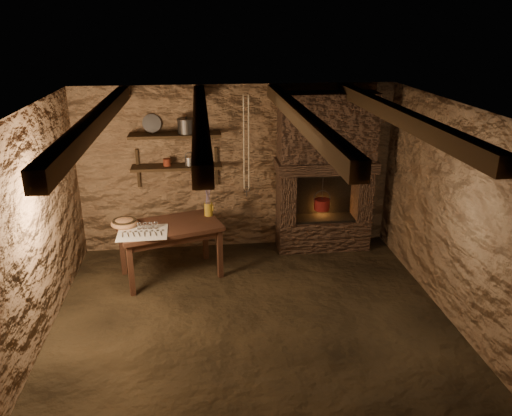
{
  "coord_description": "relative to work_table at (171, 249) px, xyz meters",
  "views": [
    {
      "loc": [
        -0.5,
        -4.94,
        3.23
      ],
      "look_at": [
        0.15,
        0.9,
        1.0
      ],
      "focal_mm": 35.0,
      "sensor_mm": 36.0,
      "label": 1
    }
  ],
  "objects": [
    {
      "name": "beam_far_left",
      "position": [
        -0.54,
        -1.11,
        1.91
      ],
      "size": [
        0.14,
        3.95,
        0.16
      ],
      "primitive_type": "cube",
      "color": "black",
      "rests_on": "ceiling"
    },
    {
      "name": "back_wall",
      "position": [
        0.96,
        0.89,
        0.8
      ],
      "size": [
        4.5,
        0.04,
        2.4
      ],
      "primitive_type": "cube",
      "color": "brown",
      "rests_on": "floor"
    },
    {
      "name": "linen_cloth",
      "position": [
        -0.31,
        -0.23,
        0.34
      ],
      "size": [
        0.62,
        0.51,
        0.01
      ],
      "primitive_type": "cube",
      "rotation": [
        0.0,
        0.0,
        0.02
      ],
      "color": "beige",
      "rests_on": "work_table"
    },
    {
      "name": "work_table",
      "position": [
        0.0,
        0.0,
        0.0
      ],
      "size": [
        1.45,
        1.09,
        0.74
      ],
      "rotation": [
        0.0,
        0.0,
        0.3
      ],
      "color": "black",
      "rests_on": "floor"
    },
    {
      "name": "wooden_bowl",
      "position": [
        -0.56,
        0.01,
        0.38
      ],
      "size": [
        0.35,
        0.35,
        0.12
      ],
      "primitive_type": "ellipsoid",
      "rotation": [
        0.0,
        0.0,
        0.0
      ],
      "color": "brown",
      "rests_on": "work_table"
    },
    {
      "name": "beam_far_right",
      "position": [
        2.46,
        -1.11,
        1.91
      ],
      "size": [
        0.14,
        3.95,
        0.16
      ],
      "primitive_type": "cube",
      "color": "black",
      "rests_on": "ceiling"
    },
    {
      "name": "ceiling",
      "position": [
        0.96,
        -1.11,
        2.0
      ],
      "size": [
        4.5,
        4.0,
        0.04
      ],
      "primitive_type": "cube",
      "color": "black",
      "rests_on": "back_wall"
    },
    {
      "name": "shelf_upper",
      "position": [
        0.11,
        0.73,
        1.35
      ],
      "size": [
        1.25,
        0.3,
        0.04
      ],
      "primitive_type": "cube",
      "color": "black",
      "rests_on": "back_wall"
    },
    {
      "name": "right_wall",
      "position": [
        3.21,
        -1.11,
        0.8
      ],
      "size": [
        0.04,
        4.0,
        2.4
      ],
      "primitive_type": "cube",
      "color": "brown",
      "rests_on": "floor"
    },
    {
      "name": "rusty_tin",
      "position": [
        -0.03,
        0.73,
        0.97
      ],
      "size": [
        0.12,
        0.12,
        0.1
      ],
      "primitive_type": "cylinder",
      "rotation": [
        0.0,
        0.0,
        -0.21
      ],
      "color": "maroon",
      "rests_on": "shelf_lower"
    },
    {
      "name": "front_wall",
      "position": [
        0.96,
        -3.11,
        0.8
      ],
      "size": [
        4.5,
        0.04,
        2.4
      ],
      "primitive_type": "cube",
      "color": "brown",
      "rests_on": "floor"
    },
    {
      "name": "iron_stockpot",
      "position": [
        0.27,
        0.73,
        1.46
      ],
      "size": [
        0.29,
        0.29,
        0.18
      ],
      "primitive_type": "cylinder",
      "rotation": [
        0.0,
        0.0,
        -0.24
      ],
      "color": "#302D2A",
      "rests_on": "shelf_upper"
    },
    {
      "name": "shelf_lower",
      "position": [
        0.11,
        0.73,
        0.9
      ],
      "size": [
        1.25,
        0.3,
        0.04
      ],
      "primitive_type": "cube",
      "color": "black",
      "rests_on": "back_wall"
    },
    {
      "name": "small_kettle",
      "position": [
        0.29,
        0.73,
        0.98
      ],
      "size": [
        0.21,
        0.18,
        0.18
      ],
      "primitive_type": null,
      "rotation": [
        0.0,
        0.0,
        -0.36
      ],
      "color": "#999894",
      "rests_on": "shelf_lower"
    },
    {
      "name": "beam_mid_left",
      "position": [
        0.46,
        -1.11,
        1.91
      ],
      "size": [
        0.14,
        3.95,
        0.16
      ],
      "primitive_type": "cube",
      "color": "black",
      "rests_on": "ceiling"
    },
    {
      "name": "pewter_cutlery_row",
      "position": [
        -0.31,
        -0.25,
        0.35
      ],
      "size": [
        0.52,
        0.21,
        0.01
      ],
      "primitive_type": null,
      "rotation": [
        0.0,
        0.0,
        0.02
      ],
      "color": "gray",
      "rests_on": "linen_cloth"
    },
    {
      "name": "floor",
      "position": [
        0.96,
        -1.11,
        -0.4
      ],
      "size": [
        4.5,
        4.5,
        0.0
      ],
      "primitive_type": "plane",
      "color": "black",
      "rests_on": "ground"
    },
    {
      "name": "hearth",
      "position": [
        2.21,
        0.66,
        0.83
      ],
      "size": [
        1.43,
        0.51,
        2.3
      ],
      "color": "#3C281E",
      "rests_on": "floor"
    },
    {
      "name": "stoneware_jug",
      "position": [
        0.52,
        0.28,
        0.51
      ],
      "size": [
        0.13,
        0.13,
        0.4
      ],
      "rotation": [
        0.0,
        0.0,
        -0.16
      ],
      "color": "#AB8321",
      "rests_on": "work_table"
    },
    {
      "name": "tin_pan",
      "position": [
        -0.2,
        0.83,
        1.5
      ],
      "size": [
        0.27,
        0.17,
        0.25
      ],
      "primitive_type": "cylinder",
      "rotation": [
        1.26,
        0.0,
        0.23
      ],
      "color": "#999894",
      "rests_on": "shelf_upper"
    },
    {
      "name": "hanging_ropes",
      "position": [
        1.01,
        -0.06,
        1.4
      ],
      "size": [
        0.08,
        0.08,
        1.2
      ],
      "primitive_type": null,
      "color": "beige",
      "rests_on": "ceiling"
    },
    {
      "name": "left_wall",
      "position": [
        -1.29,
        -1.11,
        0.8
      ],
      "size": [
        0.04,
        4.0,
        2.4
      ],
      "primitive_type": "cube",
      "color": "brown",
      "rests_on": "floor"
    },
    {
      "name": "beam_mid_right",
      "position": [
        1.46,
        -1.11,
        1.91
      ],
      "size": [
        0.14,
        3.95,
        0.16
      ],
      "primitive_type": "cube",
      "color": "black",
      "rests_on": "ceiling"
    },
    {
      "name": "drinking_glasses",
      "position": [
        -0.29,
        -0.12,
        0.39
      ],
      "size": [
        0.2,
        0.06,
        0.08
      ],
      "primitive_type": null,
      "color": "white",
      "rests_on": "linen_cloth"
    },
    {
      "name": "red_pot",
      "position": [
        2.17,
        0.61,
        0.31
      ],
      "size": [
        0.29,
        0.29,
        0.54
      ],
      "rotation": [
        0.0,
        0.0,
        -0.35
      ],
      "color": "maroon",
      "rests_on": "hearth"
    }
  ]
}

